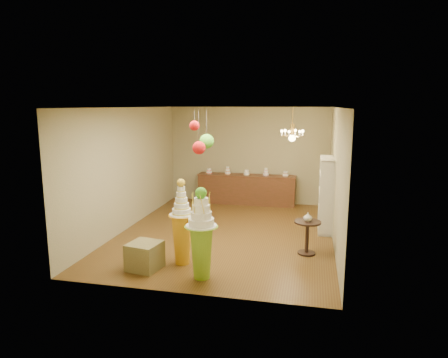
% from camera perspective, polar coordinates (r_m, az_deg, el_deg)
% --- Properties ---
extents(floor, '(6.50, 6.50, 0.00)m').
position_cam_1_polar(floor, '(9.78, 0.34, -7.68)').
color(floor, '#563917').
rests_on(floor, ground).
extents(ceiling, '(6.50, 6.50, 0.00)m').
position_cam_1_polar(ceiling, '(9.29, 0.36, 10.19)').
color(ceiling, white).
rests_on(ceiling, ground).
extents(wall_back, '(5.00, 0.04, 3.00)m').
position_cam_1_polar(wall_back, '(12.58, 3.47, 3.41)').
color(wall_back, tan).
rests_on(wall_back, ground).
extents(wall_front, '(5.00, 0.04, 3.00)m').
position_cam_1_polar(wall_front, '(6.34, -5.85, -3.72)').
color(wall_front, tan).
rests_on(wall_front, ground).
extents(wall_left, '(0.04, 6.50, 3.00)m').
position_cam_1_polar(wall_left, '(10.23, -13.47, 1.49)').
color(wall_left, tan).
rests_on(wall_left, ground).
extents(wall_right, '(0.04, 6.50, 3.00)m').
position_cam_1_polar(wall_right, '(9.23, 15.70, 0.43)').
color(wall_right, tan).
rests_on(wall_right, ground).
extents(pedestal_green, '(0.62, 0.62, 1.66)m').
position_cam_1_polar(pedestal_green, '(7.13, -3.24, -8.70)').
color(pedestal_green, '#82B628').
rests_on(pedestal_green, floor).
extents(pedestal_orange, '(0.52, 0.52, 1.69)m').
position_cam_1_polar(pedestal_orange, '(7.82, -6.02, -7.49)').
color(pedestal_orange, orange).
rests_on(pedestal_orange, floor).
extents(burlap_riser, '(0.65, 0.65, 0.51)m').
position_cam_1_polar(burlap_riser, '(7.80, -11.26, -10.71)').
color(burlap_riser, olive).
rests_on(burlap_riser, floor).
extents(sideboard, '(3.04, 0.54, 1.16)m').
position_cam_1_polar(sideboard, '(12.48, 3.22, -1.41)').
color(sideboard, '#552E1A').
rests_on(sideboard, floor).
extents(shelving_unit, '(0.33, 1.20, 1.80)m').
position_cam_1_polar(shelving_unit, '(10.12, 14.39, -2.09)').
color(shelving_unit, beige).
rests_on(shelving_unit, floor).
extents(round_table, '(0.59, 0.59, 0.71)m').
position_cam_1_polar(round_table, '(8.49, 11.80, -7.54)').
color(round_table, black).
rests_on(round_table, floor).
extents(vase, '(0.23, 0.23, 0.19)m').
position_cam_1_polar(vase, '(8.39, 11.89, -5.31)').
color(vase, beige).
rests_on(vase, round_table).
extents(pom_red_left, '(0.24, 0.24, 0.84)m').
position_cam_1_polar(pom_red_left, '(7.37, -3.60, 4.48)').
color(pom_red_left, '#3C362B').
rests_on(pom_red_left, ceiling).
extents(pom_green_mid, '(0.28, 0.28, 0.78)m').
position_cam_1_polar(pom_green_mid, '(7.83, -2.49, 5.41)').
color(pom_green_mid, '#3C362B').
rests_on(pom_green_mid, ceiling).
extents(pom_red_right, '(0.18, 0.18, 0.39)m').
position_cam_1_polar(pom_red_right, '(7.11, -4.25, 7.62)').
color(pom_red_right, '#3C362B').
rests_on(pom_red_right, ceiling).
extents(chandelier, '(0.75, 0.75, 0.85)m').
position_cam_1_polar(chandelier, '(10.10, 9.71, 6.10)').
color(chandelier, gold).
rests_on(chandelier, ceiling).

